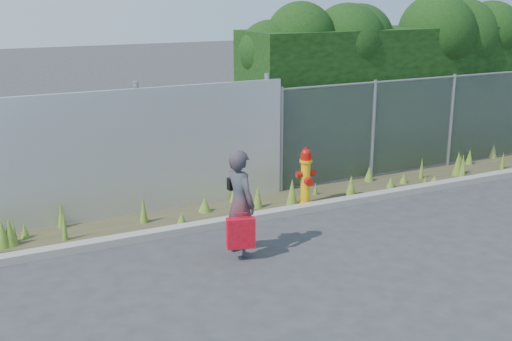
% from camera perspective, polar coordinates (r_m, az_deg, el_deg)
% --- Properties ---
extents(ground, '(80.00, 80.00, 0.00)m').
position_cam_1_polar(ground, '(9.55, 5.46, -7.60)').
color(ground, '#333335').
rests_on(ground, ground).
extents(curb, '(16.00, 0.22, 0.12)m').
position_cam_1_polar(curb, '(10.98, 0.46, -4.04)').
color(curb, gray).
rests_on(curb, ground).
extents(weed_strip, '(16.00, 1.33, 0.54)m').
position_cam_1_polar(weed_strip, '(11.43, -1.58, -2.78)').
color(weed_strip, '#3F3A24').
rests_on(weed_strip, ground).
extents(corrugated_fence, '(8.50, 0.21, 2.30)m').
position_cam_1_polar(corrugated_fence, '(10.83, -18.04, 0.67)').
color(corrugated_fence, silver).
rests_on(corrugated_fence, ground).
extents(chainlink_fence, '(6.50, 0.07, 2.05)m').
position_cam_1_polar(chainlink_fence, '(14.01, 13.81, 3.95)').
color(chainlink_fence, gray).
rests_on(chainlink_fence, ground).
extents(hedge, '(7.40, 1.94, 3.73)m').
position_cam_1_polar(hedge, '(14.81, 12.56, 8.68)').
color(hedge, black).
rests_on(hedge, ground).
extents(fire_hydrant, '(0.36, 0.32, 1.08)m').
position_cam_1_polar(fire_hydrant, '(11.59, 4.45, -0.61)').
color(fire_hydrant, '#E8AB0C').
rests_on(fire_hydrant, ground).
extents(woman, '(0.49, 0.64, 1.58)m').
position_cam_1_polar(woman, '(9.33, -1.43, -2.90)').
color(woman, '#0D4D57').
rests_on(woman, ground).
extents(red_tote_bag, '(0.40, 0.15, 0.53)m').
position_cam_1_polar(red_tote_bag, '(9.20, -1.36, -5.57)').
color(red_tote_bag, '#A5090D').
extents(black_shoulder_bag, '(0.24, 0.10, 0.18)m').
position_cam_1_polar(black_shoulder_bag, '(9.39, -1.84, -1.14)').
color(black_shoulder_bag, black).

